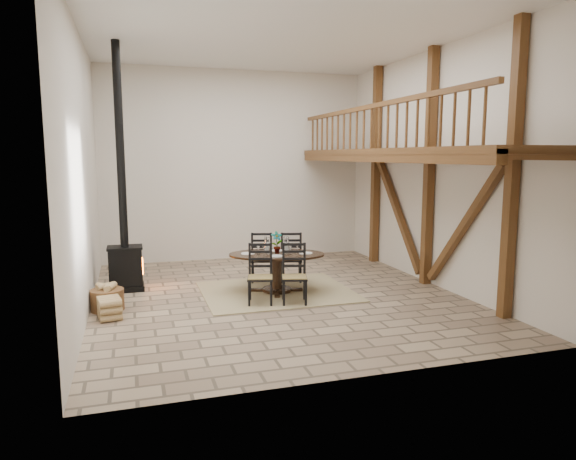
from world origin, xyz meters
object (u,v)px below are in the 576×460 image
object	(u,v)px
wood_stove	(124,237)
log_stack	(110,308)
log_basket	(107,299)
dining_table	(277,270)

from	to	relation	value
wood_stove	log_stack	world-z (taller)	wood_stove
log_basket	log_stack	size ratio (longest dim) A/B	1.07
log_basket	dining_table	bearing A→B (deg)	5.37
dining_table	log_basket	bearing A→B (deg)	-159.50
wood_stove	log_basket	bearing A→B (deg)	-103.18
log_stack	dining_table	bearing A→B (deg)	14.81
log_stack	wood_stove	bearing A→B (deg)	82.14
dining_table	wood_stove	xyz separation A→B (m)	(-2.95, 1.07, 0.66)
wood_stove	log_basket	xyz separation A→B (m)	(-0.32, -1.37, -0.90)
dining_table	log_stack	bearing A→B (deg)	-150.06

